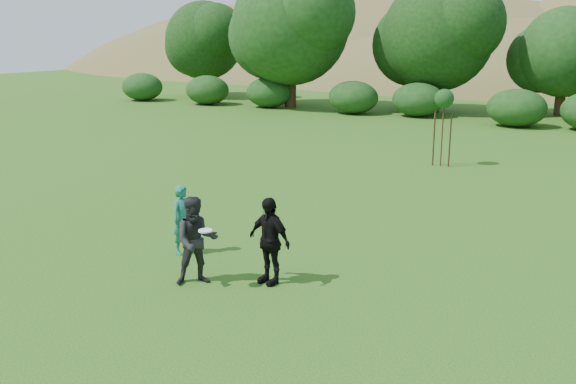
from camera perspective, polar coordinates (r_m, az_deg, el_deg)
name	(u,v)px	position (r m, az deg, el deg)	size (l,w,h in m)	color
ground	(218,275)	(13.37, -6.26, -7.33)	(120.00, 120.00, 0.00)	#19470C
player_teal	(183,220)	(14.50, -9.29, -2.44)	(0.57, 0.38, 1.57)	#197060
player_grey	(196,241)	(12.70, -8.15, -4.32)	(0.86, 0.67, 1.77)	black
player_black	(269,241)	(12.62, -1.69, -4.33)	(1.03, 0.43, 1.75)	black
frisbee	(205,231)	(12.26, -7.37, -3.42)	(0.27, 0.27, 0.03)	white
sapling	(444,101)	(24.21, 13.71, 7.88)	(0.70, 0.70, 2.85)	#392716
hillside	(554,181)	(80.75, 22.60, 0.93)	(150.00, 72.00, 52.00)	olive
tree_row	(567,31)	(39.04, 23.54, 12.95)	(53.92, 10.38, 9.62)	#3A2616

